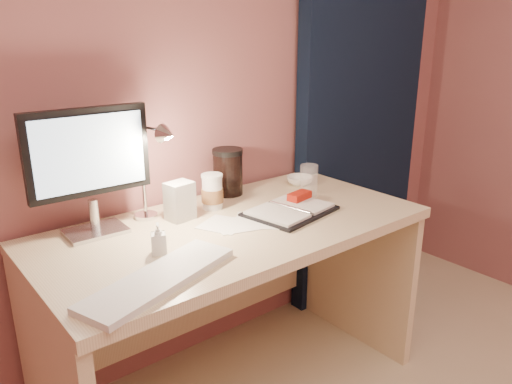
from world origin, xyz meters
TOP-DOWN VIEW (x-y plane):
  - room at (0.95, 1.69)m, footprint 3.50×3.50m
  - desk at (0.00, 1.45)m, footprint 1.40×0.70m
  - monitor at (-0.42, 1.61)m, footprint 0.40×0.15m
  - keyboard at (-0.42, 1.16)m, footprint 0.52×0.30m
  - planner at (0.24, 1.34)m, footprint 0.36×0.29m
  - paper_a at (0.08, 1.35)m, footprint 0.23×0.23m
  - paper_b at (-0.01, 1.36)m, footprint 0.18×0.18m
  - paper_c at (-0.04, 1.39)m, footprint 0.20×0.20m
  - coffee_cup at (0.03, 1.56)m, footprint 0.09×0.09m
  - clear_cup at (0.44, 1.45)m, footprint 0.07×0.07m
  - bowl at (0.51, 1.57)m, footprint 0.13×0.13m
  - lotion_bottle at (-0.33, 1.33)m, footprint 0.06×0.06m
  - dark_jar at (0.18, 1.67)m, footprint 0.12×0.12m
  - product_box at (-0.13, 1.54)m, footprint 0.10×0.09m
  - desk_lamp at (-0.23, 1.54)m, footprint 0.11×0.23m

SIDE VIEW (x-z plane):
  - desk at x=0.00m, z-range 0.14..0.87m
  - paper_b at x=-0.01m, z-range 0.73..0.73m
  - paper_c at x=-0.04m, z-range 0.73..0.73m
  - paper_a at x=0.08m, z-range 0.73..0.73m
  - keyboard at x=-0.42m, z-range 0.73..0.75m
  - planner at x=0.24m, z-range 0.72..0.77m
  - bowl at x=0.51m, z-range 0.73..0.77m
  - lotion_bottle at x=-0.33m, z-range 0.73..0.83m
  - coffee_cup at x=0.03m, z-range 0.73..0.86m
  - clear_cup at x=0.44m, z-range 0.73..0.86m
  - product_box at x=-0.13m, z-range 0.73..0.87m
  - dark_jar at x=0.18m, z-range 0.73..0.90m
  - desk_lamp at x=-0.23m, z-range 0.78..1.14m
  - monitor at x=-0.42m, z-range 0.77..1.20m
  - room at x=0.95m, z-range -0.61..2.89m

